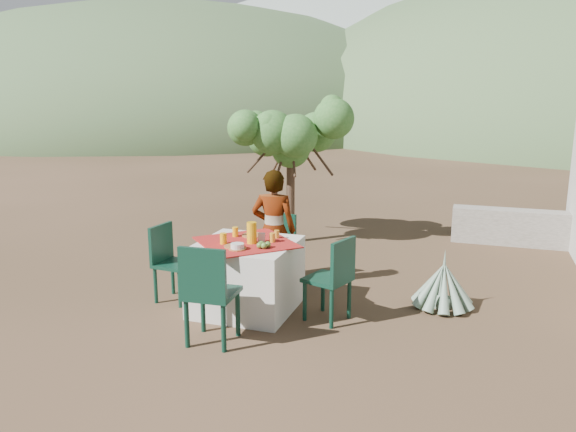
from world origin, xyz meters
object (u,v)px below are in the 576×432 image
Objects in this scene: chair_right at (334,276)px; person at (274,230)px; agave at (443,286)px; chair_near at (208,290)px; table at (247,276)px; chair_left at (170,259)px; juice_pitcher at (252,233)px; shrub_tree at (296,143)px; chair_far at (278,245)px.

person is at bearing -109.32° from chair_right.
chair_near is at bearing -140.11° from agave.
table is 0.99m from chair_right.
person is at bearing -48.70° from chair_left.
juice_pitcher is (0.02, -0.74, 0.15)m from person.
shrub_tree is 3.48m from agave.
agave is (2.40, -2.14, -1.32)m from shrub_tree.
juice_pitcher is (-1.95, -0.77, 0.63)m from agave.
chair_far reaches higher than table.
chair_near is 3.98m from shrub_tree.
chair_near is at bearing -93.93° from juice_pitcher.
person is at bearing -94.56° from chair_near.
agave is (1.97, 0.03, -0.48)m from person.
juice_pitcher is at bearing -75.66° from chair_far.
chair_right is at bearing -1.61° from table.
agave is at bearing 2.84° from chair_far.
table is 0.66× the size of shrub_tree.
chair_near is 1.33× the size of agave.
chair_near reaches higher than chair_left.
person is 1.98× the size of agave.
table is at bearing -82.65° from shrub_tree.
chair_far is 2.21m from shrub_tree.
chair_left is at bearing 178.92° from juice_pitcher.
chair_far is 0.95× the size of chair_right.
chair_far is at bearing -37.64° from chair_left.
juice_pitcher is at bearing -85.59° from chair_left.
chair_far is 1.41m from chair_right.
chair_near reaches higher than agave.
chair_left is at bearing -165.88° from agave.
table is 5.70× the size of juice_pitcher.
chair_left is 3.07m from agave.
chair_left is at bearing -101.06° from shrub_tree.
chair_left is at bearing -179.08° from table.
person is (0.05, -0.29, 0.26)m from chair_far.
chair_near is at bearing -88.80° from table.
juice_pitcher is at bearing -70.43° from chair_right.
chair_right reaches higher than chair_far.
chair_left is at bearing -47.55° from chair_near.
shrub_tree is 8.69× the size of juice_pitcher.
shrub_tree is at bearing 138.25° from agave.
agave is at bearing -143.28° from chair_near.
shrub_tree is (-0.37, 2.88, 1.19)m from table.
chair_left is 1.09m from juice_pitcher.
agave is at bearing 144.98° from chair_right.
chair_far is 1.16× the size of agave.
table is 1.49× the size of chair_left.
person reaches higher than chair_near.
agave is at bearing -70.39° from chair_left.
chair_far is 0.39m from person.
chair_right is at bearing -65.05° from shrub_tree.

